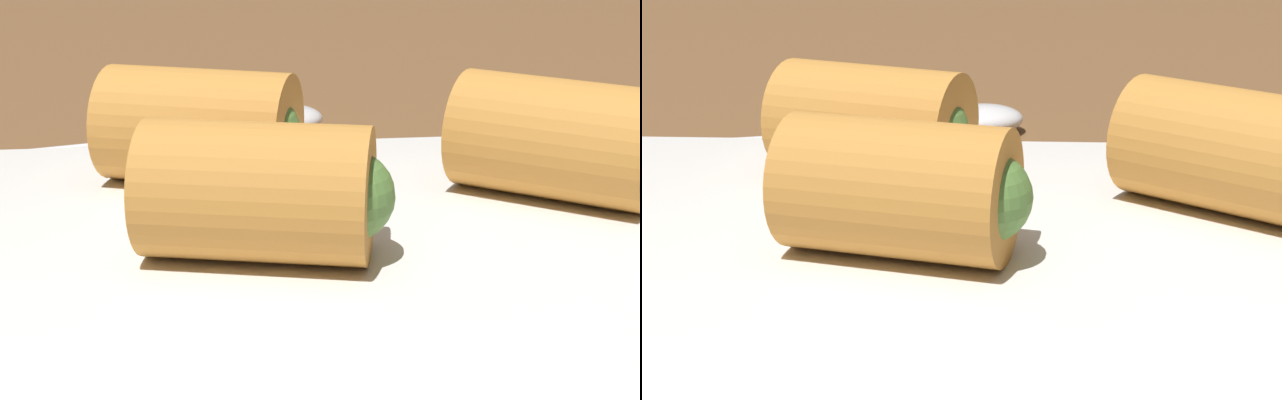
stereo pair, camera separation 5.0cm
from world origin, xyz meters
TOP-DOWN VIEW (x-y plane):
  - table_surface at (0.00, 0.00)cm, footprint 180.00×140.00cm
  - serving_plate at (-1.51, 1.00)cm, footprint 34.57×26.41cm
  - roll_front_left at (-11.34, -3.44)cm, footprint 8.70×8.00cm
  - roll_front_right at (0.16, 1.37)cm, footprint 8.57×6.17cm
  - roll_back_left at (2.04, -6.68)cm, footprint 8.60×6.73cm
  - spoon at (-0.31, -18.37)cm, footprint 18.95×6.56cm

SIDE VIEW (x-z plane):
  - table_surface at x=0.00cm, z-range 0.00..2.00cm
  - spoon at x=-0.31cm, z-range 1.94..3.41cm
  - serving_plate at x=-1.51cm, z-range 2.01..3.51cm
  - roll_front_left at x=-11.34cm, z-range 3.50..8.06cm
  - roll_front_right at x=0.16cm, z-range 3.50..8.06cm
  - roll_back_left at x=2.04cm, z-range 3.50..8.06cm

